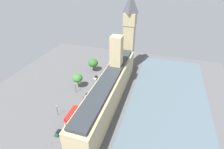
{
  "coord_description": "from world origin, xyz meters",
  "views": [
    {
      "loc": [
        -26.97,
        73.94,
        66.16
      ],
      "look_at": [
        1.0,
        -15.31,
        9.53
      ],
      "focal_mm": 28.05,
      "sensor_mm": 36.0,
      "label": 1
    }
  ],
  "objects_px": {
    "car_dark_green_midblock": "(58,132)",
    "pedestrian_far_end": "(90,109)",
    "plane_tree_trailing": "(78,78)",
    "plane_tree_by_river_gate": "(93,63)",
    "car_black_corner": "(87,96)",
    "pedestrian_leading": "(98,97)",
    "street_lamp_opposite_hall": "(75,86)",
    "parliament_building": "(110,88)",
    "car_white_under_trees": "(96,78)",
    "street_lamp_kerbside": "(57,109)",
    "clock_tower": "(129,33)",
    "double_decker_bus_near_tower": "(72,115)"
  },
  "relations": [
    {
      "from": "plane_tree_by_river_gate",
      "to": "car_black_corner",
      "type": "bearing_deg",
      "value": 104.99
    },
    {
      "from": "parliament_building",
      "to": "clock_tower",
      "type": "height_order",
      "value": "clock_tower"
    },
    {
      "from": "parliament_building",
      "to": "plane_tree_trailing",
      "type": "relative_size",
      "value": 7.99
    },
    {
      "from": "car_white_under_trees",
      "to": "pedestrian_far_end",
      "type": "xyz_separation_m",
      "value": [
        -9.12,
        30.84,
        -0.16
      ]
    },
    {
      "from": "car_white_under_trees",
      "to": "double_decker_bus_near_tower",
      "type": "bearing_deg",
      "value": 96.77
    },
    {
      "from": "plane_tree_by_river_gate",
      "to": "car_white_under_trees",
      "type": "bearing_deg",
      "value": 121.19
    },
    {
      "from": "car_dark_green_midblock",
      "to": "street_lamp_opposite_hall",
      "type": "distance_m",
      "value": 32.71
    },
    {
      "from": "plane_tree_trailing",
      "to": "pedestrian_leading",
      "type": "bearing_deg",
      "value": 158.4
    },
    {
      "from": "parliament_building",
      "to": "car_dark_green_midblock",
      "type": "height_order",
      "value": "parliament_building"
    },
    {
      "from": "car_black_corner",
      "to": "double_decker_bus_near_tower",
      "type": "relative_size",
      "value": 0.44
    },
    {
      "from": "plane_tree_trailing",
      "to": "plane_tree_by_river_gate",
      "type": "relative_size",
      "value": 1.01
    },
    {
      "from": "parliament_building",
      "to": "double_decker_bus_near_tower",
      "type": "distance_m",
      "value": 24.68
    },
    {
      "from": "street_lamp_opposite_hall",
      "to": "car_black_corner",
      "type": "bearing_deg",
      "value": 164.1
    },
    {
      "from": "pedestrian_far_end",
      "to": "pedestrian_leading",
      "type": "relative_size",
      "value": 1.02
    },
    {
      "from": "plane_tree_trailing",
      "to": "street_lamp_opposite_hall",
      "type": "relative_size",
      "value": 1.48
    },
    {
      "from": "plane_tree_trailing",
      "to": "plane_tree_by_river_gate",
      "type": "height_order",
      "value": "plane_tree_trailing"
    },
    {
      "from": "car_black_corner",
      "to": "street_lamp_kerbside",
      "type": "distance_m",
      "value": 20.64
    },
    {
      "from": "street_lamp_opposite_hall",
      "to": "plane_tree_trailing",
      "type": "bearing_deg",
      "value": -80.94
    },
    {
      "from": "car_black_corner",
      "to": "clock_tower",
      "type": "bearing_deg",
      "value": -111.11
    },
    {
      "from": "parliament_building",
      "to": "street_lamp_opposite_hall",
      "type": "height_order",
      "value": "parliament_building"
    },
    {
      "from": "double_decker_bus_near_tower",
      "to": "pedestrian_leading",
      "type": "relative_size",
      "value": 6.67
    },
    {
      "from": "plane_tree_trailing",
      "to": "double_decker_bus_near_tower",
      "type": "bearing_deg",
      "value": 110.05
    },
    {
      "from": "car_dark_green_midblock",
      "to": "car_black_corner",
      "type": "bearing_deg",
      "value": -91.07
    },
    {
      "from": "parliament_building",
      "to": "street_lamp_kerbside",
      "type": "distance_m",
      "value": 29.68
    },
    {
      "from": "pedestrian_far_end",
      "to": "plane_tree_by_river_gate",
      "type": "relative_size",
      "value": 0.16
    },
    {
      "from": "pedestrian_leading",
      "to": "street_lamp_opposite_hall",
      "type": "xyz_separation_m",
      "value": [
        15.2,
        -1.2,
        3.91
      ]
    },
    {
      "from": "parliament_building",
      "to": "clock_tower",
      "type": "distance_m",
      "value": 46.51
    },
    {
      "from": "double_decker_bus_near_tower",
      "to": "street_lamp_kerbside",
      "type": "height_order",
      "value": "street_lamp_kerbside"
    },
    {
      "from": "car_dark_green_midblock",
      "to": "plane_tree_trailing",
      "type": "relative_size",
      "value": 0.41
    },
    {
      "from": "pedestrian_leading",
      "to": "pedestrian_far_end",
      "type": "bearing_deg",
      "value": 79.67
    },
    {
      "from": "car_white_under_trees",
      "to": "pedestrian_leading",
      "type": "relative_size",
      "value": 2.63
    },
    {
      "from": "car_white_under_trees",
      "to": "street_lamp_opposite_hall",
      "type": "height_order",
      "value": "street_lamp_opposite_hall"
    },
    {
      "from": "parliament_building",
      "to": "pedestrian_leading",
      "type": "bearing_deg",
      "value": -6.69
    },
    {
      "from": "car_black_corner",
      "to": "car_dark_green_midblock",
      "type": "xyz_separation_m",
      "value": [
        1.11,
        29.28,
        -0.0
      ]
    },
    {
      "from": "plane_tree_by_river_gate",
      "to": "street_lamp_opposite_hall",
      "type": "xyz_separation_m",
      "value": [
        0.28,
        27.91,
        -2.07
      ]
    },
    {
      "from": "pedestrian_leading",
      "to": "plane_tree_trailing",
      "type": "bearing_deg",
      "value": -31.73
    },
    {
      "from": "parliament_building",
      "to": "car_black_corner",
      "type": "relative_size",
      "value": 17.14
    },
    {
      "from": "double_decker_bus_near_tower",
      "to": "car_black_corner",
      "type": "bearing_deg",
      "value": -88.6
    },
    {
      "from": "plane_tree_by_river_gate",
      "to": "street_lamp_kerbside",
      "type": "relative_size",
      "value": 1.46
    },
    {
      "from": "parliament_building",
      "to": "car_black_corner",
      "type": "distance_m",
      "value": 16.73
    },
    {
      "from": "car_black_corner",
      "to": "pedestrian_leading",
      "type": "relative_size",
      "value": 2.91
    },
    {
      "from": "street_lamp_opposite_hall",
      "to": "double_decker_bus_near_tower",
      "type": "bearing_deg",
      "value": 112.52
    },
    {
      "from": "car_dark_green_midblock",
      "to": "plane_tree_by_river_gate",
      "type": "height_order",
      "value": "plane_tree_by_river_gate"
    },
    {
      "from": "car_dark_green_midblock",
      "to": "pedestrian_far_end",
      "type": "xyz_separation_m",
      "value": [
        -7.88,
        -19.21,
        -0.16
      ]
    },
    {
      "from": "clock_tower",
      "to": "plane_tree_trailing",
      "type": "bearing_deg",
      "value": 55.3
    },
    {
      "from": "plane_tree_trailing",
      "to": "car_black_corner",
      "type": "bearing_deg",
      "value": 140.73
    },
    {
      "from": "double_decker_bus_near_tower",
      "to": "plane_tree_trailing",
      "type": "height_order",
      "value": "plane_tree_trailing"
    },
    {
      "from": "car_black_corner",
      "to": "parliament_building",
      "type": "bearing_deg",
      "value": 179.64
    },
    {
      "from": "clock_tower",
      "to": "street_lamp_kerbside",
      "type": "height_order",
      "value": "clock_tower"
    },
    {
      "from": "pedestrian_leading",
      "to": "street_lamp_opposite_hall",
      "type": "relative_size",
      "value": 0.24
    }
  ]
}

